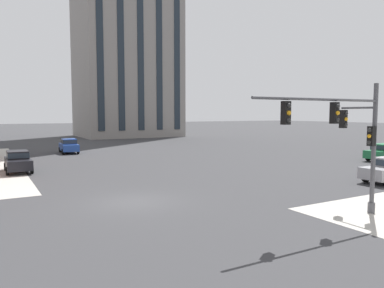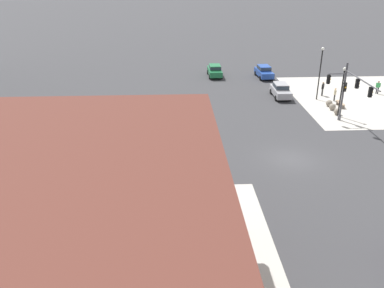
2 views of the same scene
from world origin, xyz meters
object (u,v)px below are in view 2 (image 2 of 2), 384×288
at_px(pedestrian_at_curb, 335,94).
at_px(car_parked_curb, 116,179).
at_px(bollard_sphere_curb_b, 332,107).
at_px(bollard_sphere_curb_a, 337,112).
at_px(car_cross_westbound, 215,70).
at_px(pedestrian_near_bench, 323,88).
at_px(car_cross_eastbound, 264,71).
at_px(street_lamp_corner_near, 342,86).
at_px(bollard_sphere_curb_c, 329,103).
at_px(bench_near_signal, 340,104).
at_px(pedestrian_walking_east, 378,87).
at_px(street_lamp_mid_sidewalk, 320,68).
at_px(car_main_southbound_near, 281,90).
at_px(traffic_signal_main, 348,89).

relative_size(pedestrian_at_curb, car_parked_curb, 0.36).
bearing_deg(bollard_sphere_curb_b, bollard_sphere_curb_a, 178.91).
relative_size(bollard_sphere_curb_b, car_cross_westbound, 0.16).
bearing_deg(pedestrian_near_bench, bollard_sphere_curb_a, 174.25).
bearing_deg(car_cross_eastbound, car_parked_curb, 150.79).
xyz_separation_m(street_lamp_corner_near, car_cross_westbound, (17.08, 11.42, -2.39)).
xyz_separation_m(bollard_sphere_curb_c, bench_near_signal, (-0.12, -1.25, -0.04)).
relative_size(pedestrian_walking_east, street_lamp_corner_near, 0.31).
xyz_separation_m(street_lamp_mid_sidewalk, car_main_southbound_near, (1.14, 4.10, -2.88)).
relative_size(traffic_signal_main, car_cross_westbound, 1.65).
bearing_deg(bollard_sphere_curb_c, traffic_signal_main, 172.90).
bearing_deg(street_lamp_corner_near, car_cross_westbound, 33.76).
xyz_separation_m(bollard_sphere_curb_c, street_lamp_corner_near, (-3.25, 0.22, 2.95)).
relative_size(pedestrian_near_bench, pedestrian_at_curb, 1.07).
relative_size(pedestrian_near_bench, car_main_southbound_near, 0.39).
bearing_deg(pedestrian_at_curb, car_main_southbound_near, 72.81).
bearing_deg(traffic_signal_main, bench_near_signal, -19.01).
relative_size(bollard_sphere_curb_b, street_lamp_corner_near, 0.14).
xyz_separation_m(traffic_signal_main, car_cross_eastbound, (18.70, 4.04, -2.84)).
bearing_deg(car_cross_westbound, car_parked_curb, 162.03).
relative_size(car_cross_westbound, car_parked_curb, 1.00).
distance_m(traffic_signal_main, car_cross_westbound, 22.67).
height_order(car_cross_westbound, car_parked_curb, same).
relative_size(traffic_signal_main, car_cross_eastbound, 1.62).
distance_m(car_main_southbound_near, car_cross_eastbound, 9.15).
height_order(bollard_sphere_curb_c, car_cross_westbound, car_cross_westbound).
bearing_deg(car_main_southbound_near, car_cross_eastbound, 0.58).
relative_size(pedestrian_walking_east, car_main_southbound_near, 0.37).
height_order(pedestrian_walking_east, street_lamp_mid_sidewalk, street_lamp_mid_sidewalk).
relative_size(bollard_sphere_curb_a, street_lamp_corner_near, 0.14).
bearing_deg(bench_near_signal, car_parked_curb, 127.29).
bearing_deg(car_cross_eastbound, car_cross_westbound, 82.00).
xyz_separation_m(traffic_signal_main, bollard_sphere_curb_a, (3.03, -0.61, -3.40)).
relative_size(pedestrian_near_bench, street_lamp_corner_near, 0.33).
bearing_deg(pedestrian_walking_east, pedestrian_at_curb, 112.09).
xyz_separation_m(bollard_sphere_curb_c, pedestrian_walking_east, (4.45, -7.67, 0.57)).
relative_size(traffic_signal_main, pedestrian_near_bench, 4.24).
relative_size(traffic_signal_main, bollard_sphere_curb_b, 10.06).
bearing_deg(pedestrian_near_bench, traffic_signal_main, 172.48).
bearing_deg(street_lamp_corner_near, bench_near_signal, -25.03).
distance_m(street_lamp_mid_sidewalk, car_parked_curb, 29.54).
height_order(pedestrian_at_curb, car_cross_eastbound, car_cross_eastbound).
distance_m(bollard_sphere_curb_c, street_lamp_corner_near, 4.39).
relative_size(bollard_sphere_curb_a, car_main_southbound_near, 0.16).
relative_size(bench_near_signal, pedestrian_near_bench, 1.06).
relative_size(street_lamp_mid_sidewalk, car_main_southbound_near, 1.39).
bearing_deg(pedestrian_at_curb, street_lamp_mid_sidewalk, 69.36).
bearing_deg(street_lamp_mid_sidewalk, pedestrian_near_bench, -38.53).
bearing_deg(bench_near_signal, bollard_sphere_curb_b, 130.64).
relative_size(bollard_sphere_curb_a, bollard_sphere_curb_b, 1.00).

